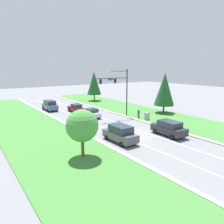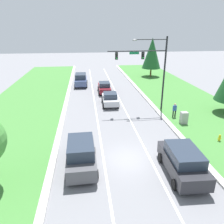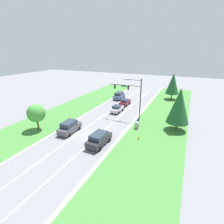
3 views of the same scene
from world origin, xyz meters
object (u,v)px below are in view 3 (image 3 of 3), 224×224
at_px(charcoal_suv, 99,139).
at_px(oak_near_left_tree, 36,113).
at_px(conifer_far_right_tree, 179,106).
at_px(silver_sedan, 117,109).
at_px(conifer_near_right_tree, 173,83).
at_px(slate_blue_suv, 119,96).
at_px(utility_cabinet, 137,126).
at_px(burgundy_sedan, 125,102).
at_px(graphite_suv, 69,127).
at_px(traffic_signal_mast, 132,93).
at_px(pedestrian, 138,121).
at_px(fire_hydrant, 139,138).

height_order(charcoal_suv, oak_near_left_tree, oak_near_left_tree).
bearing_deg(oak_near_left_tree, conifer_far_right_tree, 23.64).
bearing_deg(silver_sedan, conifer_near_right_tree, 59.33).
bearing_deg(silver_sedan, slate_blue_suv, 110.68).
bearing_deg(conifer_near_right_tree, oak_near_left_tree, -122.23).
distance_m(slate_blue_suv, utility_cabinet, 21.01).
bearing_deg(utility_cabinet, conifer_near_right_tree, 81.72).
distance_m(burgundy_sedan, silver_sedan, 5.99).
distance_m(oak_near_left_tree, conifer_far_right_tree, 25.46).
distance_m(graphite_suv, silver_sedan, 13.88).
bearing_deg(oak_near_left_tree, burgundy_sedan, 65.87).
distance_m(traffic_signal_mast, pedestrian, 5.97).
xyz_separation_m(traffic_signal_mast, utility_cabinet, (2.65, -4.59, -5.01)).
height_order(slate_blue_suv, fire_hydrant, slate_blue_suv).
distance_m(graphite_suv, fire_hydrant, 12.37).
bearing_deg(charcoal_suv, conifer_near_right_tree, 79.66).
xyz_separation_m(burgundy_sedan, utility_cabinet, (7.17, -13.04, -0.18)).
relative_size(traffic_signal_mast, graphite_suv, 1.78).
bearing_deg(silver_sedan, conifer_far_right_tree, -17.81).
height_order(silver_sedan, conifer_near_right_tree, conifer_near_right_tree).
distance_m(charcoal_suv, pedestrian, 10.46).
bearing_deg(traffic_signal_mast, conifer_near_right_tree, 72.39).
bearing_deg(silver_sedan, burgundy_sedan, 93.05).
xyz_separation_m(charcoal_suv, conifer_far_right_tree, (10.49, 10.37, 3.73)).
relative_size(charcoal_suv, utility_cabinet, 3.72).
relative_size(charcoal_suv, pedestrian, 2.94).
distance_m(utility_cabinet, oak_near_left_tree, 18.50).
bearing_deg(conifer_far_right_tree, charcoal_suv, -135.34).
height_order(utility_cabinet, conifer_near_right_tree, conifer_near_right_tree).
relative_size(burgundy_sedan, charcoal_suv, 0.92).
distance_m(burgundy_sedan, conifer_far_right_tree, 18.00).
bearing_deg(graphite_suv, fire_hydrant, 9.46).
relative_size(charcoal_suv, conifer_far_right_tree, 0.63).
distance_m(fire_hydrant, conifer_far_right_tree, 9.38).
distance_m(graphite_suv, utility_cabinet, 12.37).
xyz_separation_m(charcoal_suv, graphite_suv, (-6.87, 1.70, 0.02)).
relative_size(silver_sedan, pedestrian, 2.49).
relative_size(traffic_signal_mast, conifer_far_right_tree, 1.09).
bearing_deg(burgundy_sedan, traffic_signal_mast, -60.95).
height_order(pedestrian, conifer_near_right_tree, conifer_near_right_tree).
bearing_deg(graphite_suv, conifer_far_right_tree, 25.45).
relative_size(traffic_signal_mast, utility_cabinet, 6.49).
bearing_deg(slate_blue_suv, utility_cabinet, -57.84).
height_order(charcoal_suv, conifer_near_right_tree, conifer_near_right_tree).
relative_size(burgundy_sedan, oak_near_left_tree, 0.93).
height_order(burgundy_sedan, conifer_near_right_tree, conifer_near_right_tree).
bearing_deg(slate_blue_suv, graphite_suv, -88.39).
distance_m(traffic_signal_mast, conifer_near_right_tree, 20.26).
relative_size(burgundy_sedan, utility_cabinet, 3.44).
height_order(burgundy_sedan, silver_sedan, silver_sedan).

